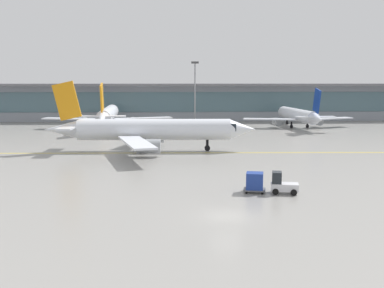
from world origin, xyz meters
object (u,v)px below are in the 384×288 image
baggage_tug (282,184)px  gate_airplane_1 (108,115)px  gate_airplane_2 (298,115)px  apron_light_mast_1 (195,90)px  taxiing_regional_jet (152,130)px  cargo_dolly_lead (255,182)px

baggage_tug → gate_airplane_1: bearing=123.7°
gate_airplane_1 → gate_airplane_2: size_ratio=1.12×
apron_light_mast_1 → baggage_tug: bearing=-86.3°
gate_airplane_2 → apron_light_mast_1: apron_light_mast_1 is taller
taxiing_regional_jet → apron_light_mast_1: apron_light_mast_1 is taller
gate_airplane_1 → baggage_tug: (24.41, -61.02, -2.13)m
taxiing_regional_jet → baggage_tug: size_ratio=11.28×
gate_airplane_1 → baggage_tug: bearing=-160.4°
gate_airplane_1 → apron_light_mast_1: 23.32m
gate_airplane_1 → gate_airplane_2: gate_airplane_1 is taller
baggage_tug → gate_airplane_2: bearing=85.7°
gate_airplane_1 → cargo_dolly_lead: gate_airplane_1 is taller
gate_airplane_2 → baggage_tug: (-17.76, -61.24, -1.82)m
baggage_tug → cargo_dolly_lead: (-2.57, 0.54, 0.16)m
gate_airplane_2 → taxiing_regional_jet: 45.96m
taxiing_regional_jet → apron_light_mast_1: (8.83, 44.83, 4.99)m
taxiing_regional_jet → cargo_dolly_lead: 29.29m
baggage_tug → apron_light_mast_1: (-4.74, 72.44, 7.28)m
gate_airplane_2 → apron_light_mast_1: (-22.50, 11.20, 5.46)m
gate_airplane_2 → taxiing_regional_jet: taxiing_regional_jet is taller
cargo_dolly_lead → gate_airplane_1: bearing=121.8°
gate_airplane_2 → cargo_dolly_lead: 64.03m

